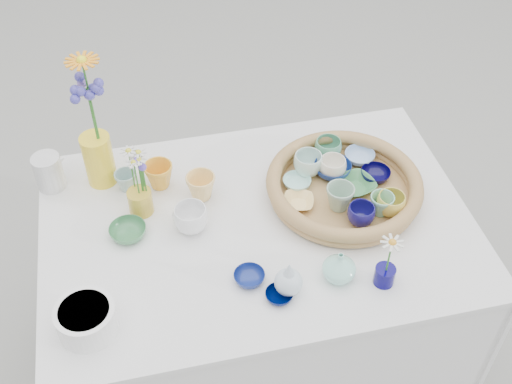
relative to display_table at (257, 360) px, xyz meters
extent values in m
plane|color=gray|center=(0.00, 0.00, 0.00)|extent=(80.00, 80.00, 0.00)
imported|color=navy|center=(0.27, 0.14, 0.80)|extent=(0.13, 0.13, 0.04)
imported|color=#050230|center=(0.40, 0.09, 0.80)|extent=(0.11, 0.11, 0.03)
imported|color=gold|center=(0.38, -0.06, 0.82)|extent=(0.09, 0.09, 0.07)
imported|color=#41874E|center=(0.32, 0.05, 0.80)|extent=(0.14, 0.14, 0.03)
imported|color=#91B49C|center=(0.25, -0.01, 0.82)|extent=(0.10, 0.10, 0.08)
imported|color=#A9DFD7|center=(0.15, 0.11, 0.80)|extent=(0.10, 0.10, 0.03)
imported|color=silver|center=(0.20, 0.16, 0.82)|extent=(0.11, 0.11, 0.07)
imported|color=white|center=(0.27, 0.12, 0.82)|extent=(0.10, 0.10, 0.07)
imported|color=#96B7E4|center=(0.37, 0.17, 0.80)|extent=(0.12, 0.12, 0.03)
imported|color=navy|center=(0.29, -0.08, 0.81)|extent=(0.09, 0.09, 0.06)
imported|color=#FCD783|center=(0.13, 0.03, 0.79)|extent=(0.11, 0.11, 0.02)
imported|color=#7CC3A1|center=(0.36, -0.06, 0.82)|extent=(0.08, 0.08, 0.07)
imported|color=#549C77|center=(0.28, 0.21, 0.82)|extent=(0.10, 0.10, 0.07)
imported|color=gold|center=(-0.26, 0.22, 0.81)|extent=(0.11, 0.11, 0.08)
imported|color=#FFD178|center=(-0.14, 0.14, 0.81)|extent=(0.11, 0.11, 0.08)
imported|color=#3C7B4B|center=(-0.37, 0.03, 0.78)|extent=(0.12, 0.12, 0.03)
imported|color=white|center=(-0.19, 0.02, 0.81)|extent=(0.11, 0.11, 0.08)
imported|color=navy|center=(-0.07, -0.21, 0.78)|extent=(0.10, 0.10, 0.03)
imported|color=#94B7B3|center=(-0.36, 0.23, 0.80)|extent=(0.07, 0.07, 0.06)
imported|color=#000A3C|center=(-0.01, -0.28, 0.78)|extent=(0.09, 0.09, 0.02)
imported|color=#9AE6D1|center=(0.17, -0.25, 0.81)|extent=(0.11, 0.11, 0.09)
cylinder|color=#060151|center=(0.28, -0.29, 0.79)|extent=(0.06, 0.06, 0.06)
cylinder|color=yellow|center=(-0.43, 0.28, 0.85)|extent=(0.11, 0.11, 0.17)
cylinder|color=gold|center=(-0.33, 0.12, 0.80)|extent=(0.08, 0.08, 0.08)
camera|label=1|loc=(-0.29, -1.25, 2.15)|focal=45.00mm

